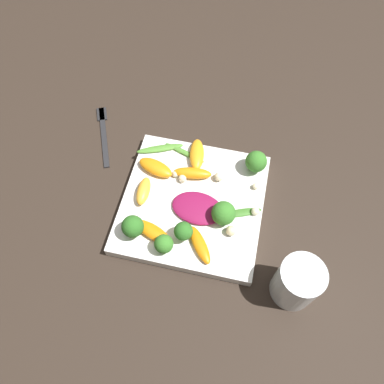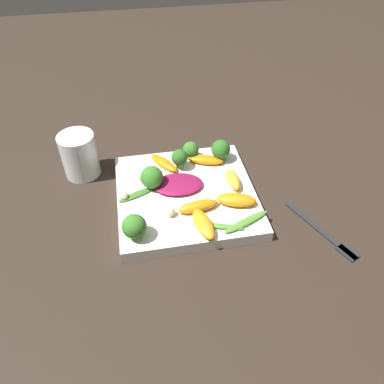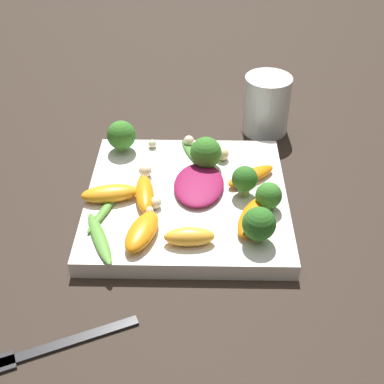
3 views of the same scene
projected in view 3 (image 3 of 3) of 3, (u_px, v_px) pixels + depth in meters
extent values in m
plane|color=#2D231C|center=(187.00, 207.00, 0.71)|extent=(2.40, 2.40, 0.00)
cube|color=white|center=(187.00, 200.00, 0.71)|extent=(0.26, 0.26, 0.02)
cylinder|color=white|center=(266.00, 105.00, 0.84)|extent=(0.07, 0.07, 0.09)
cube|color=#262628|center=(61.00, 343.00, 0.54)|extent=(0.07, 0.15, 0.01)
ellipsoid|color=maroon|center=(199.00, 184.00, 0.70)|extent=(0.10, 0.07, 0.01)
ellipsoid|color=orange|center=(142.00, 232.00, 0.63)|extent=(0.08, 0.05, 0.02)
ellipsoid|color=orange|center=(251.00, 176.00, 0.72)|extent=(0.06, 0.07, 0.01)
ellipsoid|color=#FCAD33|center=(189.00, 237.00, 0.62)|extent=(0.03, 0.06, 0.02)
ellipsoid|color=orange|center=(145.00, 194.00, 0.68)|extent=(0.08, 0.03, 0.02)
ellipsoid|color=orange|center=(251.00, 217.00, 0.65)|extent=(0.08, 0.05, 0.02)
ellipsoid|color=orange|center=(110.00, 193.00, 0.68)|extent=(0.04, 0.08, 0.02)
cylinder|color=#84AD5B|center=(122.00, 146.00, 0.78)|extent=(0.01, 0.01, 0.01)
sphere|color=#387A28|center=(121.00, 135.00, 0.76)|extent=(0.04, 0.04, 0.04)
cylinder|color=#7A9E51|center=(258.00, 236.00, 0.62)|extent=(0.01, 0.01, 0.02)
sphere|color=#2D6B23|center=(259.00, 224.00, 0.61)|extent=(0.04, 0.04, 0.04)
cylinder|color=#7A9E51|center=(244.00, 189.00, 0.69)|extent=(0.01, 0.01, 0.02)
sphere|color=#2D6B23|center=(245.00, 179.00, 0.68)|extent=(0.03, 0.03, 0.03)
cylinder|color=#84AD5B|center=(268.00, 205.00, 0.67)|extent=(0.02, 0.02, 0.01)
sphere|color=#387A28|center=(269.00, 195.00, 0.66)|extent=(0.03, 0.03, 0.03)
cylinder|color=#84AD5B|center=(206.00, 163.00, 0.74)|extent=(0.02, 0.02, 0.01)
sphere|color=#387A28|center=(206.00, 153.00, 0.73)|extent=(0.04, 0.04, 0.04)
ellipsoid|color=#518E33|center=(105.00, 210.00, 0.67)|extent=(0.09, 0.04, 0.01)
ellipsoid|color=#518E33|center=(99.00, 238.00, 0.63)|extent=(0.09, 0.05, 0.01)
ellipsoid|color=#3D7528|center=(192.00, 153.00, 0.77)|extent=(0.08, 0.04, 0.00)
sphere|color=beige|center=(191.00, 141.00, 0.79)|extent=(0.02, 0.02, 0.02)
sphere|color=beige|center=(148.00, 211.00, 0.66)|extent=(0.01, 0.01, 0.01)
sphere|color=beige|center=(152.00, 144.00, 0.78)|extent=(0.01, 0.01, 0.01)
sphere|color=beige|center=(222.00, 154.00, 0.75)|extent=(0.02, 0.02, 0.02)
sphere|color=beige|center=(145.00, 171.00, 0.72)|extent=(0.02, 0.02, 0.02)
sphere|color=beige|center=(155.00, 203.00, 0.67)|extent=(0.02, 0.02, 0.02)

